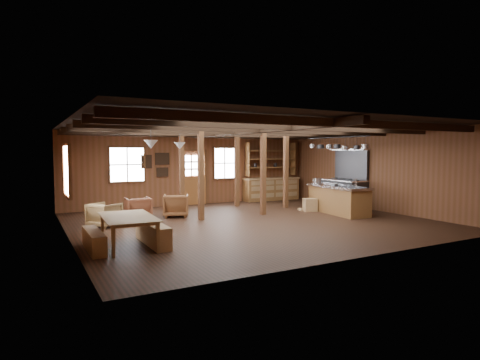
# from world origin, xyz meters

# --- Properties ---
(room) EXTENTS (10.04, 9.04, 2.84)m
(room) POSITION_xyz_m (0.00, 0.00, 1.40)
(room) COLOR black
(room) RESTS_ON ground
(ceiling_joists) EXTENTS (9.80, 8.82, 0.18)m
(ceiling_joists) POSITION_xyz_m (0.00, 0.18, 2.68)
(ceiling_joists) COLOR black
(ceiling_joists) RESTS_ON ceiling
(timber_posts) EXTENTS (3.95, 2.35, 2.80)m
(timber_posts) POSITION_xyz_m (0.52, 2.08, 1.40)
(timber_posts) COLOR #493014
(timber_posts) RESTS_ON floor
(back_door) EXTENTS (1.02, 0.08, 2.15)m
(back_door) POSITION_xyz_m (0.00, 4.45, 0.88)
(back_door) COLOR brown
(back_door) RESTS_ON floor
(window_back_left) EXTENTS (1.32, 0.06, 1.32)m
(window_back_left) POSITION_xyz_m (-2.60, 4.46, 1.60)
(window_back_left) COLOR white
(window_back_left) RESTS_ON wall_back
(window_back_right) EXTENTS (1.02, 0.06, 1.32)m
(window_back_right) POSITION_xyz_m (1.30, 4.46, 1.60)
(window_back_right) COLOR white
(window_back_right) RESTS_ON wall_back
(window_left) EXTENTS (0.14, 1.24, 1.32)m
(window_left) POSITION_xyz_m (-4.96, 0.50, 1.60)
(window_left) COLOR white
(window_left) RESTS_ON wall_back
(notice_boards) EXTENTS (1.08, 0.03, 0.90)m
(notice_boards) POSITION_xyz_m (-1.50, 4.46, 1.64)
(notice_boards) COLOR white
(notice_boards) RESTS_ON wall_back
(back_counter) EXTENTS (2.55, 0.60, 2.45)m
(back_counter) POSITION_xyz_m (3.40, 4.20, 0.60)
(back_counter) COLOR brown
(back_counter) RESTS_ON floor
(pendant_lamps) EXTENTS (1.86, 2.36, 0.66)m
(pendant_lamps) POSITION_xyz_m (-2.25, 1.00, 2.25)
(pendant_lamps) COLOR #2D2D30
(pendant_lamps) RESTS_ON ceiling
(pot_rack) EXTENTS (0.38, 3.00, 0.45)m
(pot_rack) POSITION_xyz_m (3.51, 0.35, 2.26)
(pot_rack) COLOR #2D2D30
(pot_rack) RESTS_ON ceiling
(kitchen_island) EXTENTS (1.16, 2.58, 1.20)m
(kitchen_island) POSITION_xyz_m (3.35, 0.01, 0.48)
(kitchen_island) COLOR brown
(kitchen_island) RESTS_ON floor
(step_stool) EXTENTS (0.58, 0.49, 0.44)m
(step_stool) POSITION_xyz_m (2.81, 0.83, 0.22)
(step_stool) COLOR olive
(step_stool) RESTS_ON floor
(commercial_range) EXTENTS (0.90, 1.76, 2.17)m
(commercial_range) POSITION_xyz_m (4.64, 1.06, 0.68)
(commercial_range) COLOR #2D2D30
(commercial_range) RESTS_ON floor
(dining_table) EXTENTS (1.15, 1.94, 0.67)m
(dining_table) POSITION_xyz_m (-3.90, -1.42, 0.33)
(dining_table) COLOR olive
(dining_table) RESTS_ON floor
(bench_wall) EXTENTS (0.28, 1.51, 0.41)m
(bench_wall) POSITION_xyz_m (-4.65, -1.42, 0.21)
(bench_wall) COLOR olive
(bench_wall) RESTS_ON floor
(bench_aisle) EXTENTS (0.33, 1.75, 0.48)m
(bench_aisle) POSITION_xyz_m (-3.40, -1.42, 0.24)
(bench_aisle) COLOR olive
(bench_aisle) RESTS_ON floor
(armchair_a) EXTENTS (0.76, 0.78, 0.68)m
(armchair_a) POSITION_xyz_m (-2.85, 2.03, 0.34)
(armchair_a) COLOR brown
(armchair_a) RESTS_ON floor
(armchair_b) EXTENTS (1.01, 1.02, 0.72)m
(armchair_b) POSITION_xyz_m (-1.66, 1.96, 0.36)
(armchair_b) COLOR brown
(armchair_b) RESTS_ON floor
(armchair_c) EXTENTS (1.01, 1.00, 0.67)m
(armchair_c) POSITION_xyz_m (-3.98, 1.23, 0.33)
(armchair_c) COLOR brown
(armchair_c) RESTS_ON floor
(counter_pot) EXTENTS (0.32, 0.32, 0.19)m
(counter_pot) POSITION_xyz_m (3.26, 1.02, 1.04)
(counter_pot) COLOR silver
(counter_pot) RESTS_ON kitchen_island
(bowl) EXTENTS (0.27, 0.27, 0.06)m
(bowl) POSITION_xyz_m (3.29, 0.16, 0.97)
(bowl) COLOR silver
(bowl) RESTS_ON kitchen_island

